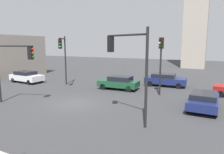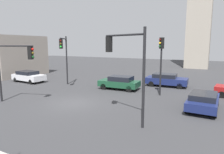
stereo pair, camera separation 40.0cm
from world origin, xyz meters
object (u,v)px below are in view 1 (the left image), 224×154
car_2 (203,100)px  traffic_light_0 (128,58)px  traffic_light_2 (14,61)px  car_4 (165,79)px  car_3 (119,82)px  traffic_light_3 (63,51)px  traffic_light_1 (161,56)px  car_1 (27,77)px

car_2 → traffic_light_0: bearing=139.5°
traffic_light_2 → car_4: 15.66m
car_3 → traffic_light_3: bearing=12.3°
traffic_light_1 → car_3: bearing=-59.8°
car_1 → car_4: bearing=22.0°
traffic_light_2 → car_4: traffic_light_2 is taller
car_1 → car_4: car_4 is taller
car_4 → car_2: bearing=-62.0°
traffic_light_3 → car_1: bearing=-121.3°
traffic_light_0 → car_2: (4.19, 4.60, -3.26)m
traffic_light_0 → traffic_light_1: (0.30, 7.36, -0.23)m
car_1 → car_4: 16.96m
traffic_light_1 → car_2: (3.89, -2.76, -3.02)m
traffic_light_0 → traffic_light_1: size_ratio=1.06×
traffic_light_1 → traffic_light_3: (-10.49, -0.97, 0.27)m
traffic_light_2 → car_2: bearing=3.2°
traffic_light_2 → car_2: (13.71, 4.94, -2.76)m
traffic_light_0 → traffic_light_1: 7.37m
traffic_light_2 → car_3: traffic_light_2 is taller
car_2 → traffic_light_1: bearing=56.5°
traffic_light_1 → traffic_light_2: size_ratio=1.11×
traffic_light_0 → traffic_light_3: traffic_light_0 is taller
car_2 → car_4: 8.49m
traffic_light_0 → car_3: traffic_light_0 is taller
traffic_light_0 → traffic_light_3: (-10.19, 6.39, 0.03)m
traffic_light_1 → traffic_light_2: 12.48m
car_1 → car_4: size_ratio=0.96×
traffic_light_3 → car_2: traffic_light_3 is taller
car_2 → traffic_light_2: bearing=111.7°
traffic_light_2 → car_4: bearing=35.9°
car_4 → car_3: bearing=-138.5°
traffic_light_2 → traffic_light_1: bearing=21.5°
traffic_light_2 → traffic_light_3: (-0.67, 6.73, 0.53)m
traffic_light_1 → traffic_light_2: bearing=-13.6°
car_1 → car_2: (20.40, -1.89, -0.05)m
car_1 → car_4: (16.07, 5.42, 0.02)m
car_2 → traffic_light_3: bearing=84.8°
traffic_light_3 → car_3: 7.03m
traffic_light_0 → car_4: (-0.14, 11.91, -3.20)m
traffic_light_0 → car_4: 12.33m
car_3 → traffic_light_1: bearing=169.4°
traffic_light_2 → traffic_light_3: traffic_light_3 is taller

